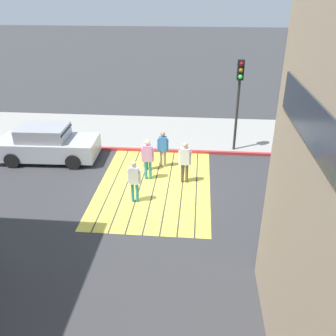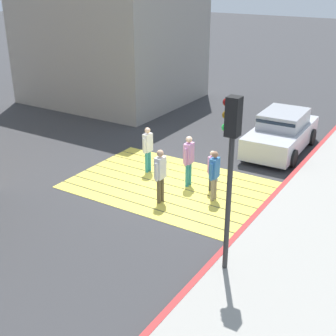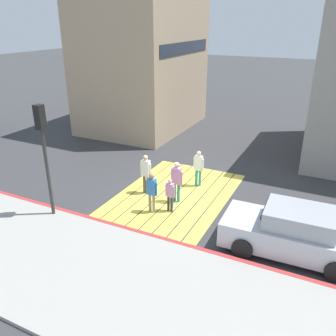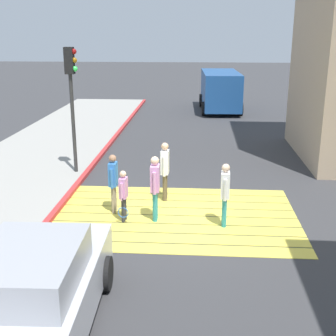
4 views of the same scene
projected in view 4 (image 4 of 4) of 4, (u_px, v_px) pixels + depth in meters
The scene contains 11 objects.
ground_plane at pixel (176, 216), 11.98m from camera, with size 120.00×120.00×0.00m, color #38383A.
crosswalk_stripes at pixel (176, 216), 11.98m from camera, with size 6.40×4.35×0.01m.
curb_painted at pixel (57, 210), 12.18m from camera, with size 0.16×40.00×0.13m, color #BC3333.
car_parked_near_curb at pixel (34, 294), 7.13m from camera, with size 2.09×4.35×1.57m.
van_down_street at pixel (220, 90), 27.26m from camera, with size 2.54×5.29×2.35m.
traffic_light_corner at pixel (72, 85), 14.51m from camera, with size 0.39×0.28×4.24m.
pedestrian_adult_lead at pixel (165, 167), 12.82m from camera, with size 0.23×0.50×1.72m.
pedestrian_adult_trailing at pixel (155, 184), 11.42m from camera, with size 0.23×0.50×1.72m.
pedestrian_adult_side at pixel (113, 179), 11.98m from camera, with size 0.21×0.48×1.61m.
pedestrian_teen_behind at pixel (225, 190), 11.09m from camera, with size 0.22×0.48×1.64m.
pedestrian_child_with_racket at pixel (123, 193), 11.44m from camera, with size 0.28×0.42×1.36m.
Camera 4 is at (0.56, -11.07, 4.75)m, focal length 48.02 mm.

